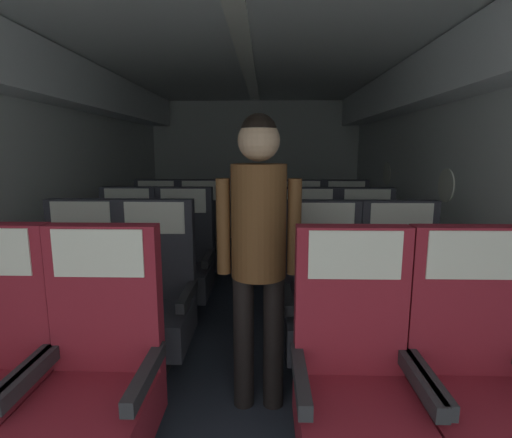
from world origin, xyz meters
TOP-DOWN VIEW (x-y plane):
  - ground at (0.00, 3.00)m, footprint 3.38×6.39m
  - fuselage_shell at (0.00, 3.26)m, footprint 3.26×6.04m
  - seat_a_left_aisle at (-0.52, 1.40)m, footprint 0.50×0.51m
  - seat_a_right_aisle at (1.00, 1.41)m, footprint 0.50×0.51m
  - seat_a_right_window at (0.52, 1.40)m, footprint 0.50×0.51m
  - seat_b_left_window at (-0.99, 2.24)m, footprint 0.50×0.51m
  - seat_b_left_aisle at (-0.53, 2.24)m, footprint 0.50×0.51m
  - seat_b_right_aisle at (0.98, 2.22)m, footprint 0.50×0.51m
  - seat_b_right_window at (0.51, 2.22)m, footprint 0.50×0.51m
  - seat_c_left_window at (-1.00, 3.08)m, footprint 0.50×0.51m
  - seat_c_left_aisle at (-0.52, 3.07)m, footprint 0.50×0.51m
  - seat_c_right_aisle at (0.99, 3.06)m, footprint 0.50×0.51m
  - seat_c_right_window at (0.52, 3.08)m, footprint 0.50×0.51m
  - seat_d_left_window at (-0.98, 3.90)m, footprint 0.50×0.51m
  - seat_d_left_aisle at (-0.52, 3.91)m, footprint 0.50×0.51m
  - seat_d_right_aisle at (0.99, 3.90)m, footprint 0.50×0.51m
  - seat_d_right_window at (0.53, 3.90)m, footprint 0.50×0.51m
  - flight_attendant at (0.13, 1.90)m, footprint 0.43×0.28m

SIDE VIEW (x-z plane):
  - ground at x=0.00m, z-range -0.02..0.00m
  - seat_a_left_aisle at x=-0.52m, z-range -0.09..0.98m
  - seat_a_right_aisle at x=1.00m, z-range -0.09..0.98m
  - seat_a_right_window at x=0.52m, z-range -0.09..0.98m
  - seat_b_left_window at x=-0.99m, z-range -0.09..0.98m
  - seat_b_left_aisle at x=-0.53m, z-range -0.09..0.98m
  - seat_b_right_aisle at x=0.98m, z-range -0.09..0.98m
  - seat_b_right_window at x=0.51m, z-range -0.09..0.98m
  - seat_c_left_window at x=-1.00m, z-range -0.09..0.98m
  - seat_c_left_aisle at x=-0.52m, z-range -0.09..0.98m
  - seat_c_right_aisle at x=0.99m, z-range -0.09..0.98m
  - seat_c_right_window at x=0.52m, z-range -0.09..0.98m
  - seat_d_left_window at x=-0.98m, z-range -0.09..0.98m
  - seat_d_left_aisle at x=-0.52m, z-range -0.09..0.98m
  - seat_d_right_aisle at x=0.99m, z-range -0.09..0.98m
  - seat_d_right_window at x=0.53m, z-range -0.09..0.98m
  - flight_attendant at x=0.13m, z-range 0.17..1.73m
  - fuselage_shell at x=0.00m, z-range 0.45..2.61m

